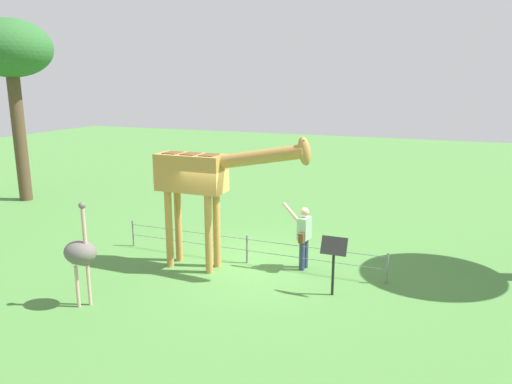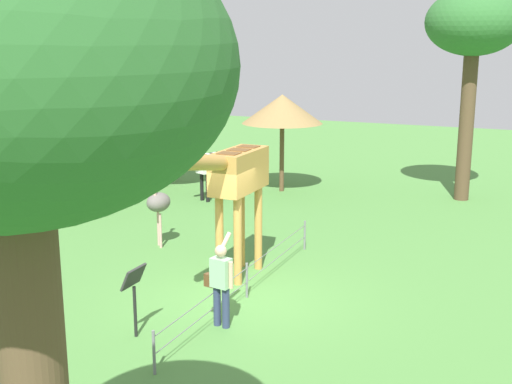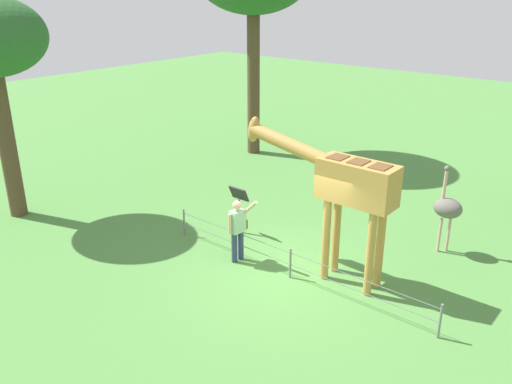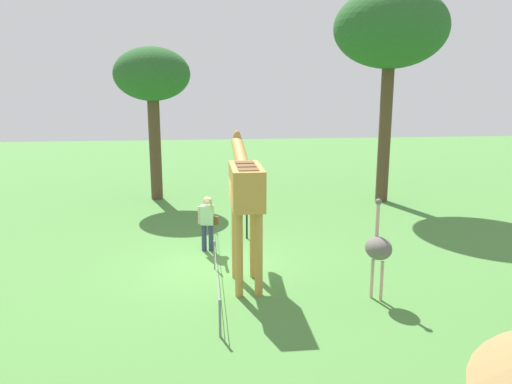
% 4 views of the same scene
% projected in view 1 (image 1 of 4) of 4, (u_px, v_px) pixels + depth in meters
% --- Properties ---
extents(ground_plane, '(60.00, 60.00, 0.00)m').
position_uv_depth(ground_plane, '(245.00, 265.00, 12.20)').
color(ground_plane, '#4C843D').
extents(giraffe, '(3.87, 0.70, 3.42)m').
position_uv_depth(giraffe, '(203.00, 179.00, 11.48)').
color(giraffe, '#BC8942').
rests_on(giraffe, ground_plane).
extents(visitor, '(0.70, 0.59, 1.69)m').
position_uv_depth(visitor, '(304.00, 234.00, 11.74)').
color(visitor, navy).
rests_on(visitor, ground_plane).
extents(ostrich, '(0.70, 0.56, 2.25)m').
position_uv_depth(ostrich, '(81.00, 253.00, 9.71)').
color(ostrich, '#CC9E93').
rests_on(ostrich, ground_plane).
extents(tree_west, '(3.03, 3.03, 6.82)m').
position_uv_depth(tree_west, '(10.00, 53.00, 17.63)').
color(tree_west, brown).
rests_on(tree_west, ground_plane).
extents(info_sign, '(0.56, 0.21, 1.32)m').
position_uv_depth(info_sign, '(334.00, 254.00, 10.27)').
color(info_sign, black).
rests_on(info_sign, ground_plane).
extents(wire_fence, '(7.05, 0.05, 0.75)m').
position_uv_depth(wire_fence, '(247.00, 248.00, 12.24)').
color(wire_fence, slate).
rests_on(wire_fence, ground_plane).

